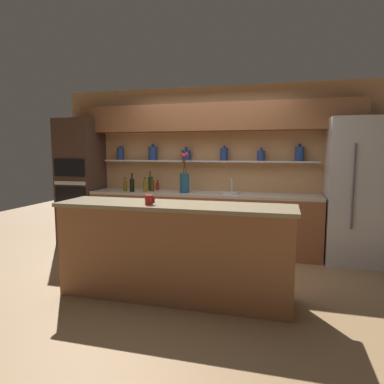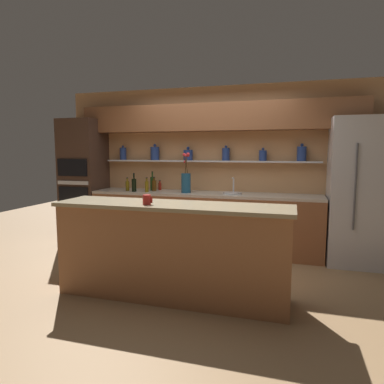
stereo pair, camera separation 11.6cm
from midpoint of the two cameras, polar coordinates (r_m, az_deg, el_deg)
name	(u,v)px [view 2 (the right image)]	position (r m, az deg, el deg)	size (l,w,h in m)	color
ground_plane	(188,278)	(4.39, 0.10, -14.12)	(12.00, 12.00, 0.00)	olive
back_wall_unit	(215,152)	(5.58, 4.53, 6.61)	(5.20, 0.44, 2.60)	tan
back_counter_unit	(203,221)	(5.44, 2.51, -4.93)	(3.60, 0.62, 0.92)	brown
island_counter	(172,251)	(3.71, -2.43, -9.72)	(2.52, 0.61, 1.02)	#99603D
refrigerator	(363,192)	(5.26, 27.24, -0.02)	(0.91, 0.73, 2.02)	#B7B7BC
oven_tower	(84,181)	(6.22, -17.04, 1.76)	(0.65, 0.64, 2.11)	#3D281E
flower_vase	(186,181)	(5.35, -0.37, 1.90)	(0.15, 0.15, 0.63)	navy
sink_fixture	(232,192)	(5.28, 7.37, -0.02)	(0.29, 0.29, 0.25)	#B7B7BC
bottle_wine_0	(134,185)	(5.58, -9.05, 1.20)	(0.07, 0.07, 0.30)	black
bottle_oil_1	(127,186)	(5.71, -10.14, 1.07)	(0.06, 0.06, 0.22)	brown
bottle_wine_2	(152,183)	(5.71, -6.03, 1.46)	(0.07, 0.07, 0.32)	#193814
bottle_spirit_3	(154,185)	(5.61, -5.73, 1.12)	(0.07, 0.07, 0.23)	#4C2D0C
bottle_oil_4	(147,186)	(5.50, -6.95, 0.98)	(0.06, 0.06, 0.23)	brown
bottle_sauce_5	(160,186)	(5.76, -4.81, 1.01)	(0.05, 0.05, 0.16)	maroon
coffee_mug	(147,200)	(3.54, -6.61, -1.29)	(0.10, 0.08, 0.10)	maroon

